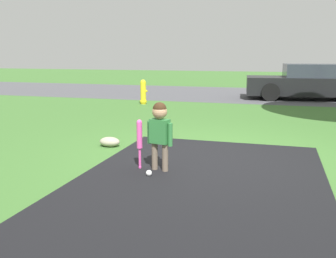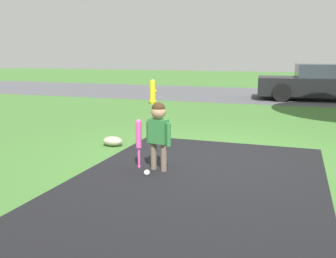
{
  "view_description": "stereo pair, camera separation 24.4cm",
  "coord_description": "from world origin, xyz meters",
  "px_view_note": "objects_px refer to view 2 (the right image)",
  "views": [
    {
      "loc": [
        0.92,
        -5.73,
        1.59
      ],
      "look_at": [
        -0.6,
        -0.56,
        0.51
      ],
      "focal_mm": 40.0,
      "sensor_mm": 36.0,
      "label": 1
    },
    {
      "loc": [
        1.16,
        -5.66,
        1.59
      ],
      "look_at": [
        -0.6,
        -0.56,
        0.51
      ],
      "focal_mm": 40.0,
      "sensor_mm": 36.0,
      "label": 2
    }
  ],
  "objects_px": {
    "sports_ball": "(147,173)",
    "fire_hydrant": "(153,92)",
    "child": "(158,127)",
    "baseball_bat": "(139,137)",
    "parked_car": "(321,83)"
  },
  "relations": [
    {
      "from": "sports_ball",
      "to": "fire_hydrant",
      "type": "distance_m",
      "value": 7.35
    },
    {
      "from": "fire_hydrant",
      "to": "parked_car",
      "type": "bearing_deg",
      "value": 28.98
    },
    {
      "from": "fire_hydrant",
      "to": "sports_ball",
      "type": "bearing_deg",
      "value": -69.28
    },
    {
      "from": "child",
      "to": "parked_car",
      "type": "relative_size",
      "value": 0.22
    },
    {
      "from": "parked_car",
      "to": "child",
      "type": "bearing_deg",
      "value": 69.58
    },
    {
      "from": "child",
      "to": "fire_hydrant",
      "type": "relative_size",
      "value": 1.22
    },
    {
      "from": "baseball_bat",
      "to": "sports_ball",
      "type": "relative_size",
      "value": 8.74
    },
    {
      "from": "child",
      "to": "fire_hydrant",
      "type": "xyz_separation_m",
      "value": [
        -2.66,
        6.59,
        -0.24
      ]
    },
    {
      "from": "baseball_bat",
      "to": "parked_car",
      "type": "distance_m",
      "value": 9.9
    },
    {
      "from": "sports_ball",
      "to": "parked_car",
      "type": "relative_size",
      "value": 0.02
    },
    {
      "from": "baseball_bat",
      "to": "parked_car",
      "type": "xyz_separation_m",
      "value": [
        2.84,
        9.48,
        0.14
      ]
    },
    {
      "from": "parked_car",
      "to": "baseball_bat",
      "type": "bearing_deg",
      "value": 67.92
    },
    {
      "from": "fire_hydrant",
      "to": "parked_car",
      "type": "xyz_separation_m",
      "value": [
        5.21,
        2.88,
        0.21
      ]
    },
    {
      "from": "child",
      "to": "fire_hydrant",
      "type": "bearing_deg",
      "value": 124.77
    },
    {
      "from": "sports_ball",
      "to": "parked_car",
      "type": "bearing_deg",
      "value": 75.03
    }
  ]
}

